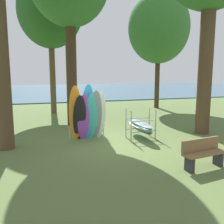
# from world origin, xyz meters

# --- Properties ---
(ground_plane) EXTENTS (80.00, 80.00, 0.00)m
(ground_plane) POSITION_xyz_m (0.00, 0.00, 0.00)
(ground_plane) COLOR #566B38
(lake_water) EXTENTS (80.00, 36.00, 0.10)m
(lake_water) POSITION_xyz_m (0.00, 31.76, 0.05)
(lake_water) COLOR #38607A
(lake_water) RESTS_ON ground
(tree_mid_behind) EXTENTS (4.66, 4.66, 8.84)m
(tree_mid_behind) POSITION_xyz_m (6.55, 8.44, 6.13)
(tree_mid_behind) COLOR #42301E
(tree_mid_behind) RESTS_ON ground
(tree_far_right_back) EXTENTS (4.20, 4.20, 9.18)m
(tree_far_right_back) POSITION_xyz_m (-1.49, 8.16, 6.73)
(tree_far_right_back) COLOR brown
(tree_far_right_back) RESTS_ON ground
(leaning_board_pile) EXTENTS (1.60, 0.81, 2.34)m
(leaning_board_pile) POSITION_xyz_m (-0.71, 0.55, 1.05)
(leaning_board_pile) COLOR orange
(leaning_board_pile) RESTS_ON ground
(board_storage_rack) EXTENTS (1.15, 2.13, 1.25)m
(board_storage_rack) POSITION_xyz_m (1.53, 0.29, 0.52)
(board_storage_rack) COLOR #9EA0A5
(board_storage_rack) RESTS_ON ground
(park_bench) EXTENTS (1.44, 0.60, 0.85)m
(park_bench) POSITION_xyz_m (1.90, -3.32, 0.45)
(park_bench) COLOR #2D2D33
(park_bench) RESTS_ON ground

